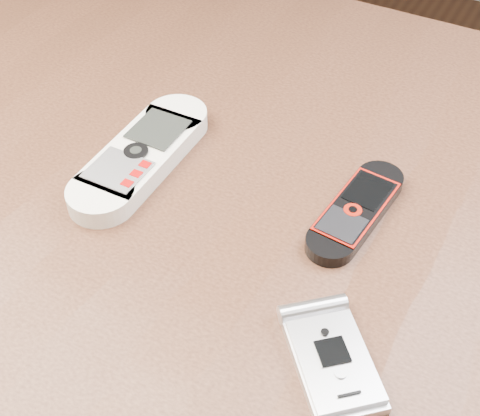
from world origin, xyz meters
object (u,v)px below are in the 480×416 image
table (235,292)px  nokia_black_red (356,210)px  nokia_white (141,155)px  motorola_razr (333,360)px

table → nokia_black_red: 0.15m
nokia_white → nokia_black_red: nokia_white is taller
nokia_white → motorola_razr: size_ratio=1.85×
table → nokia_white: bearing=170.8°
nokia_black_red → table: bearing=-147.0°
nokia_white → motorola_razr: (0.24, -0.11, -0.00)m
nokia_black_red → motorola_razr: motorola_razr is taller
nokia_white → nokia_black_red: size_ratio=1.37×
table → nokia_white: size_ratio=6.65×
motorola_razr → table: bearing=101.3°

